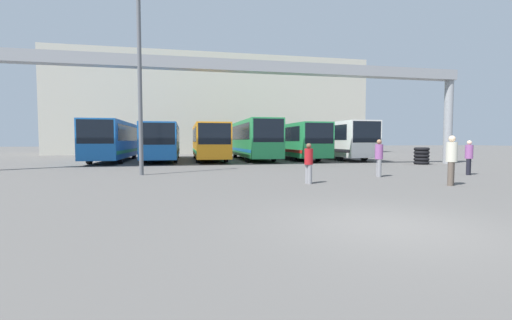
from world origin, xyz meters
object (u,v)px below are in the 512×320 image
Objects in this scene: bus_slot_2 at (209,140)px; pedestrian_near_left at (469,157)px; pedestrian_far_center at (309,162)px; lamp_post at (140,77)px; bus_slot_0 at (114,139)px; bus_slot_5 at (337,138)px; bus_slot_4 at (293,139)px; pedestrian_near_right at (379,157)px; pedestrian_near_center at (451,159)px; bus_slot_3 at (252,138)px; tire_stack at (422,156)px; bus_slot_1 at (163,140)px.

bus_slot_2 is 19.28m from pedestrian_near_left.
lamp_post is (-6.80, 4.80, 3.87)m from pedestrian_far_center.
bus_slot_0 is at bearing 106.18° from lamp_post.
bus_slot_4 is at bearing 166.58° from bus_slot_5.
pedestrian_near_right is 3.44m from pedestrian_near_center.
pedestrian_near_right is (14.44, -15.42, -0.89)m from bus_slot_0.
bus_slot_3 is 6.45× the size of pedestrian_near_center.
pedestrian_far_center is 14.54m from tire_stack.
pedestrian_near_right is at bearing 92.45° from pedestrian_far_center.
bus_slot_4 reaches higher than pedestrian_near_center.
pedestrian_near_right is 0.20× the size of lamp_post.
bus_slot_4 reaches higher than pedestrian_far_center.
pedestrian_near_right reaches higher than tire_stack.
tire_stack is (6.68, -8.69, -1.18)m from bus_slot_4.
bus_slot_0 is 0.97× the size of bus_slot_1.
pedestrian_near_left is at bearing -63.66° from bus_slot_3.
tire_stack is at bearing -30.15° from bus_slot_2.
bus_slot_3 is at bearing 141.12° from tire_stack.
pedestrian_far_center is at bearing -69.29° from bus_slot_1.
lamp_post reaches higher than bus_slot_0.
bus_slot_2 is at bearing -177.90° from bus_slot_3.
bus_slot_4 is at bearing 0.88° from bus_slot_0.
bus_slot_4 is 15.70m from pedestrian_near_right.
bus_slot_4 is 3.95m from bus_slot_5.
lamp_post is (-11.83, 6.40, 3.72)m from pedestrian_near_center.
bus_slot_1 reaches higher than pedestrian_far_center.
pedestrian_near_center is (15.41, -18.72, -0.82)m from bus_slot_0.
bus_slot_3 is at bearing -100.23° from pedestrian_near_left.
pedestrian_far_center is (10.37, -17.12, -0.98)m from bus_slot_0.
bus_slot_4 is 1.17× the size of bus_slot_5.
pedestrian_far_center is (-4.07, -1.71, -0.08)m from pedestrian_near_right.
bus_slot_2 is at bearing 73.02° from pedestrian_near_center.
bus_slot_0 is 7.69m from bus_slot_2.
pedestrian_near_right is (-0.93, -15.65, -0.86)m from bus_slot_4.
tire_stack is at bearing 17.57° from pedestrian_near_center.
bus_slot_4 is 7.37× the size of pedestrian_near_left.
bus_slot_3 reaches higher than bus_slot_5.
bus_slot_0 reaches higher than bus_slot_4.
pedestrian_far_center is 0.84× the size of pedestrian_near_center.
pedestrian_near_left is 0.90× the size of pedestrian_near_center.
lamp_post reaches higher than pedestrian_far_center.
lamp_post reaches higher than pedestrian_near_right.
bus_slot_1 reaches higher than pedestrian_near_right.
bus_slot_5 is at bearing 110.06° from tire_stack.
lamp_post is (-7.95, -12.35, 2.78)m from bus_slot_3.
lamp_post is at bearing -133.22° from bus_slot_4.
bus_slot_1 reaches higher than pedestrian_near_left.
bus_slot_1 is 15.39m from bus_slot_5.
bus_slot_2 is 11.54m from bus_slot_5.
tire_stack is (6.64, 10.26, -0.39)m from pedestrian_near_center.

